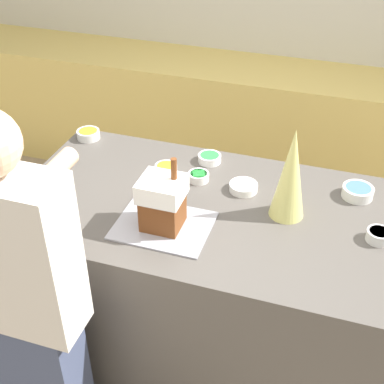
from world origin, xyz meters
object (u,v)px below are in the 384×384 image
object	(u,v)px
candy_bowl_front_corner	(243,187)
candy_bowl_near_tray_right	(166,168)
candy_bowl_near_tray_left	(210,158)
baking_tray	(163,226)
candy_bowl_beside_tree	(88,134)
decorative_tree	(291,174)
candy_bowl_far_right	(358,192)
candy_bowl_center_rear	(379,235)
person	(28,307)
candy_bowl_far_left	(199,176)
gingerbread_house	(162,202)

from	to	relation	value
candy_bowl_front_corner	candy_bowl_near_tray_right	distance (m)	0.39
candy_bowl_near_tray_left	candy_bowl_near_tray_right	distance (m)	0.23
baking_tray	candy_bowl_near_tray_left	size ratio (longest dim) A/B	3.45
candy_bowl_beside_tree	decorative_tree	bearing A→B (deg)	-16.76
candy_bowl_front_corner	candy_bowl_far_right	xyz separation A→B (m)	(0.49, 0.11, 0.01)
decorative_tree	candy_bowl_far_right	bearing A→B (deg)	39.19
decorative_tree	candy_bowl_far_right	size ratio (longest dim) A/B	2.96
candy_bowl_far_right	candy_bowl_center_rear	bearing A→B (deg)	-70.58
person	candy_bowl_front_corner	bearing A→B (deg)	54.17
candy_bowl_far_right	candy_bowl_far_left	world-z (taller)	candy_bowl_far_right
candy_bowl_beside_tree	candy_bowl_front_corner	bearing A→B (deg)	-13.71
gingerbread_house	candy_bowl_near_tray_right	size ratio (longest dim) A/B	2.94
candy_bowl_front_corner	candy_bowl_far_right	distance (m)	0.50
candy_bowl_far_right	candy_bowl_center_rear	world-z (taller)	candy_bowl_far_right
baking_tray	candy_bowl_front_corner	xyz separation A→B (m)	(0.25, 0.35, 0.02)
candy_bowl_near_tray_right	candy_bowl_near_tray_left	bearing A→B (deg)	41.87
candy_bowl_near_tray_right	candy_bowl_far_left	bearing A→B (deg)	-7.19
candy_bowl_beside_tree	candy_bowl_front_corner	world-z (taller)	candy_bowl_beside_tree
decorative_tree	candy_bowl_front_corner	distance (m)	0.30
candy_bowl_front_corner	decorative_tree	bearing A→B (deg)	-28.33
baking_tray	person	xyz separation A→B (m)	(-0.35, -0.48, -0.11)
candy_bowl_near_tray_right	baking_tray	bearing A→B (deg)	-71.17
baking_tray	candy_bowl_front_corner	bearing A→B (deg)	54.75
gingerbread_house	candy_bowl_center_rear	bearing A→B (deg)	12.27
candy_bowl_near_tray_left	candy_bowl_near_tray_right	world-z (taller)	candy_bowl_near_tray_left
gingerbread_house	candy_bowl_near_tray_right	distance (m)	0.43
candy_bowl_near_tray_left	candy_bowl_center_rear	bearing A→B (deg)	-24.17
decorative_tree	candy_bowl_beside_tree	xyz separation A→B (m)	(-1.10, 0.33, -0.18)
candy_bowl_near_tray_right	candy_bowl_center_rear	size ratio (longest dim) A/B	1.09
candy_bowl_near_tray_left	candy_bowl_far_left	size ratio (longest dim) A/B	1.17
candy_bowl_front_corner	person	xyz separation A→B (m)	(-0.61, -0.84, -0.12)
candy_bowl_near_tray_left	candy_bowl_center_rear	xyz separation A→B (m)	(0.80, -0.36, 0.00)
candy_bowl_center_rear	gingerbread_house	bearing A→B (deg)	-167.73
candy_bowl_center_rear	candy_bowl_beside_tree	bearing A→B (deg)	165.26
candy_bowl_center_rear	decorative_tree	bearing A→B (deg)	171.36
candy_bowl_far_left	candy_bowl_near_tray_right	world-z (taller)	candy_bowl_far_left
gingerbread_house	candy_bowl_front_corner	size ratio (longest dim) A/B	2.44
candy_bowl_front_corner	candy_bowl_far_right	bearing A→B (deg)	12.77
candy_bowl_far_right	person	distance (m)	1.45
baking_tray	candy_bowl_far_left	bearing A→B (deg)	84.70
person	gingerbread_house	bearing A→B (deg)	53.72
decorative_tree	candy_bowl_near_tray_right	xyz separation A→B (m)	(-0.60, 0.15, -0.18)
gingerbread_house	candy_bowl_near_tray_right	bearing A→B (deg)	108.89
person	candy_bowl_beside_tree	bearing A→B (deg)	104.80
decorative_tree	baking_tray	bearing A→B (deg)	-152.62
candy_bowl_beside_tree	candy_bowl_far_right	size ratio (longest dim) A/B	0.87
person	candy_bowl_near_tray_right	bearing A→B (deg)	75.84
candy_bowl_near_tray_left	person	size ratio (longest dim) A/B	0.07
candy_bowl_front_corner	person	distance (m)	1.04
decorative_tree	candy_bowl_far_right	world-z (taller)	decorative_tree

